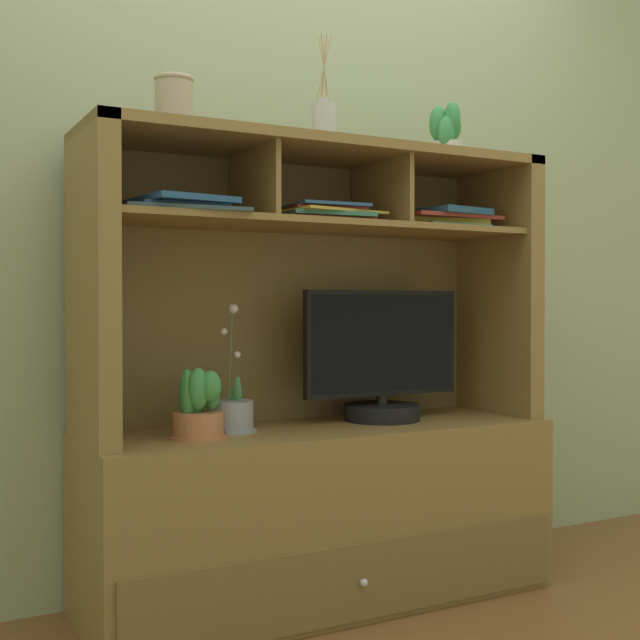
{
  "coord_description": "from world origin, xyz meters",
  "views": [
    {
      "loc": [
        -1.23,
        -2.3,
        0.93
      ],
      "look_at": [
        0.0,
        0.0,
        0.89
      ],
      "focal_mm": 46.56,
      "sensor_mm": 36.0,
      "label": 1
    }
  ],
  "objects_px": {
    "diffuser_bottle": "(324,123)",
    "ceramic_vase": "(174,103)",
    "tv_monitor": "(382,366)",
    "potted_orchid": "(231,415)",
    "magazine_stack_right": "(181,206)",
    "media_console": "(319,462)",
    "potted_succulent": "(447,132)",
    "magazine_stack_left": "(323,215)",
    "potted_fern": "(198,409)",
    "magazine_stack_centre": "(442,219)"
  },
  "relations": [
    {
      "from": "potted_orchid",
      "to": "ceramic_vase",
      "type": "bearing_deg",
      "value": -168.74
    },
    {
      "from": "potted_orchid",
      "to": "magazine_stack_centre",
      "type": "xyz_separation_m",
      "value": [
        0.76,
        -0.03,
        0.62
      ]
    },
    {
      "from": "potted_succulent",
      "to": "potted_orchid",
      "type": "bearing_deg",
      "value": 177.68
    },
    {
      "from": "ceramic_vase",
      "to": "tv_monitor",
      "type": "bearing_deg",
      "value": 2.81
    },
    {
      "from": "media_console",
      "to": "magazine_stack_left",
      "type": "height_order",
      "value": "media_console"
    },
    {
      "from": "potted_fern",
      "to": "ceramic_vase",
      "type": "xyz_separation_m",
      "value": [
        -0.06,
        0.02,
        0.87
      ]
    },
    {
      "from": "potted_succulent",
      "to": "magazine_stack_right",
      "type": "bearing_deg",
      "value": -177.36
    },
    {
      "from": "magazine_stack_centre",
      "to": "potted_succulent",
      "type": "xyz_separation_m",
      "value": [
        0.02,
        -0.0,
        0.3
      ]
    },
    {
      "from": "diffuser_bottle",
      "to": "magazine_stack_left",
      "type": "bearing_deg",
      "value": 73.38
    },
    {
      "from": "media_console",
      "to": "magazine_stack_centre",
      "type": "bearing_deg",
      "value": -2.5
    },
    {
      "from": "magazine_stack_right",
      "to": "diffuser_bottle",
      "type": "relative_size",
      "value": 1.07
    },
    {
      "from": "magazine_stack_right",
      "to": "potted_succulent",
      "type": "relative_size",
      "value": 1.96
    },
    {
      "from": "potted_orchid",
      "to": "tv_monitor",
      "type": "bearing_deg",
      "value": -0.15
    },
    {
      "from": "magazine_stack_left",
      "to": "ceramic_vase",
      "type": "height_order",
      "value": "ceramic_vase"
    },
    {
      "from": "tv_monitor",
      "to": "potted_orchid",
      "type": "xyz_separation_m",
      "value": [
        -0.54,
        0.0,
        -0.13
      ]
    },
    {
      "from": "potted_orchid",
      "to": "magazine_stack_left",
      "type": "xyz_separation_m",
      "value": [
        0.3,
        -0.02,
        0.61
      ]
    },
    {
      "from": "diffuser_bottle",
      "to": "ceramic_vase",
      "type": "xyz_separation_m",
      "value": [
        -0.48,
        0.0,
        0.01
      ]
    },
    {
      "from": "diffuser_bottle",
      "to": "potted_succulent",
      "type": "distance_m",
      "value": 0.48
    },
    {
      "from": "tv_monitor",
      "to": "media_console",
      "type": "bearing_deg",
      "value": -178.79
    },
    {
      "from": "tv_monitor",
      "to": "potted_succulent",
      "type": "xyz_separation_m",
      "value": [
        0.24,
        -0.03,
        0.79
      ]
    },
    {
      "from": "magazine_stack_centre",
      "to": "potted_orchid",
      "type": "bearing_deg",
      "value": 177.99
    },
    {
      "from": "media_console",
      "to": "ceramic_vase",
      "type": "height_order",
      "value": "ceramic_vase"
    },
    {
      "from": "diffuser_bottle",
      "to": "media_console",
      "type": "bearing_deg",
      "value": 90.0
    },
    {
      "from": "magazine_stack_left",
      "to": "ceramic_vase",
      "type": "bearing_deg",
      "value": -178.5
    },
    {
      "from": "magazine_stack_right",
      "to": "diffuser_bottle",
      "type": "xyz_separation_m",
      "value": [
        0.48,
        0.03,
        0.29
      ]
    },
    {
      "from": "tv_monitor",
      "to": "potted_fern",
      "type": "bearing_deg",
      "value": -174.94
    },
    {
      "from": "media_console",
      "to": "potted_fern",
      "type": "bearing_deg",
      "value": -172.77
    },
    {
      "from": "diffuser_bottle",
      "to": "potted_succulent",
      "type": "bearing_deg",
      "value": 1.08
    },
    {
      "from": "media_console",
      "to": "magazine_stack_centre",
      "type": "height_order",
      "value": "media_console"
    },
    {
      "from": "tv_monitor",
      "to": "diffuser_bottle",
      "type": "bearing_deg",
      "value": -170.73
    },
    {
      "from": "potted_orchid",
      "to": "diffuser_bottle",
      "type": "height_order",
      "value": "diffuser_bottle"
    },
    {
      "from": "potted_fern",
      "to": "magazine_stack_right",
      "type": "relative_size",
      "value": 0.56
    },
    {
      "from": "media_console",
      "to": "magazine_stack_centre",
      "type": "xyz_separation_m",
      "value": [
        0.46,
        -0.02,
        0.79
      ]
    },
    {
      "from": "media_console",
      "to": "potted_fern",
      "type": "height_order",
      "value": "media_console"
    },
    {
      "from": "tv_monitor",
      "to": "magazine_stack_centre",
      "type": "relative_size",
      "value": 1.57
    },
    {
      "from": "potted_fern",
      "to": "ceramic_vase",
      "type": "relative_size",
      "value": 1.37
    },
    {
      "from": "media_console",
      "to": "ceramic_vase",
      "type": "xyz_separation_m",
      "value": [
        -0.48,
        -0.03,
        1.07
      ]
    },
    {
      "from": "tv_monitor",
      "to": "ceramic_vase",
      "type": "distance_m",
      "value": 1.06
    },
    {
      "from": "potted_succulent",
      "to": "tv_monitor",
      "type": "bearing_deg",
      "value": 172.83
    },
    {
      "from": "magazine_stack_left",
      "to": "magazine_stack_right",
      "type": "bearing_deg",
      "value": -173.9
    },
    {
      "from": "tv_monitor",
      "to": "potted_orchid",
      "type": "relative_size",
      "value": 1.48
    },
    {
      "from": "diffuser_bottle",
      "to": "ceramic_vase",
      "type": "bearing_deg",
      "value": 179.57
    },
    {
      "from": "magazine_stack_left",
      "to": "diffuser_bottle",
      "type": "bearing_deg",
      "value": -106.62
    },
    {
      "from": "magazine_stack_right",
      "to": "ceramic_vase",
      "type": "xyz_separation_m",
      "value": [
        -0.01,
        0.04,
        0.3
      ]
    },
    {
      "from": "media_console",
      "to": "magazine_stack_left",
      "type": "distance_m",
      "value": 0.78
    },
    {
      "from": "magazine_stack_right",
      "to": "potted_fern",
      "type": "bearing_deg",
      "value": 15.95
    },
    {
      "from": "magazine_stack_left",
      "to": "potted_succulent",
      "type": "relative_size",
      "value": 1.78
    },
    {
      "from": "potted_orchid",
      "to": "magazine_stack_right",
      "type": "relative_size",
      "value": 1.06
    },
    {
      "from": "magazine_stack_right",
      "to": "diffuser_bottle",
      "type": "bearing_deg",
      "value": 4.2
    },
    {
      "from": "diffuser_bottle",
      "to": "magazine_stack_centre",
      "type": "bearing_deg",
      "value": 1.71
    }
  ]
}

